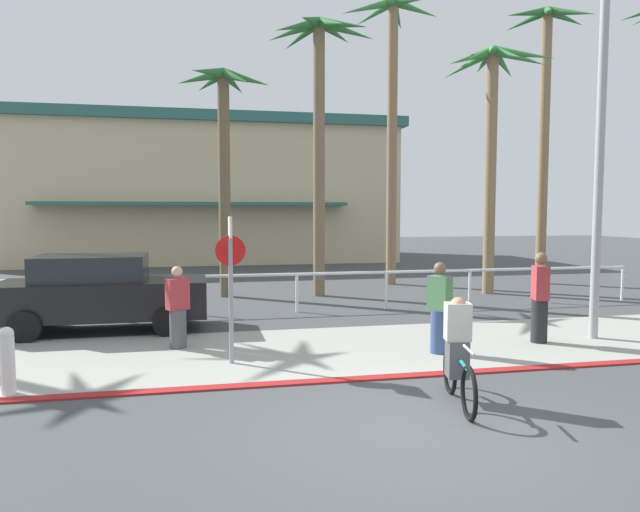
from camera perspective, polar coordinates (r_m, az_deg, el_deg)
name	(u,v)px	position (r m, az deg, el deg)	size (l,w,h in m)	color
ground_plane	(288,303)	(16.88, -3.13, -4.63)	(80.00, 80.00, 0.00)	#424447
sidewalk_strip	(335,349)	(11.28, 1.45, -9.13)	(44.00, 4.00, 0.02)	#9E9E93
curb_paint	(364,378)	(9.41, 4.32, -11.87)	(44.00, 0.24, 0.03)	maroon
building_backdrop	(196,191)	(32.99, -12.10, 6.22)	(21.20, 10.42, 7.44)	beige
rail_fence	(297,280)	(15.29, -2.28, -2.38)	(19.76, 0.08, 1.04)	white
stop_sign_bike_lane	(231,268)	(10.10, -8.76, -1.18)	(0.52, 0.56, 2.56)	gray
bollard_0	(8,360)	(9.61, -28.29, -8.97)	(0.20, 0.20, 1.00)	white
streetlight_curb	(608,129)	(13.15, 26.42, 11.05)	(0.24, 2.54, 7.50)	#9EA0A5
palm_tree_2	(223,132)	(18.33, -9.49, 11.92)	(2.85, 3.09, 6.98)	brown
palm_tree_3	(319,84)	(18.56, -0.06, 16.51)	(3.35, 3.75, 8.53)	#756047
palm_tree_4	(391,85)	(21.68, 7.02, 16.25)	(3.61, 3.04, 10.14)	#846B4C
palm_tree_5	(493,105)	(19.81, 16.60, 14.02)	(3.22, 3.11, 7.84)	#846B4C
palm_tree_6	(545,90)	(23.16, 21.21, 14.94)	(3.07, 3.34, 9.91)	#846B4C
car_black_1	(102,292)	(13.71, -20.60, -3.34)	(4.40, 2.02, 1.69)	black
cyclist_teal_0	(458,353)	(8.36, 13.37, -9.26)	(0.44, 1.79, 1.50)	black
pedestrian_0	(178,311)	(11.55, -13.77, -5.27)	(0.47, 0.42, 1.61)	#4C4C51
pedestrian_1	(439,312)	(11.04, 11.62, -5.36)	(0.45, 0.48, 1.72)	#384C7A
pedestrian_2	(540,301)	(12.48, 20.73, -4.13)	(0.40, 0.46, 1.84)	#232326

